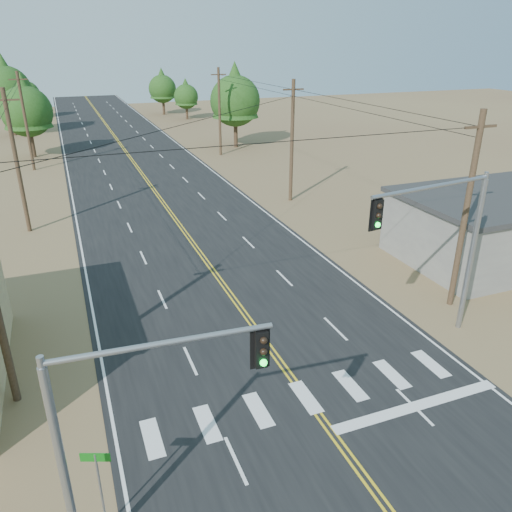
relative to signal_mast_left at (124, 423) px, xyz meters
name	(u,v)px	position (x,y,z in m)	size (l,w,h in m)	color
road	(177,222)	(7.07, 26.11, -4.50)	(15.00, 200.00, 0.02)	black
utility_pole_left_mid	(17,162)	(-3.43, 28.11, 0.61)	(1.80, 0.30, 10.00)	#4C3826
utility_pole_left_far	(26,121)	(-3.43, 48.11, 0.61)	(1.80, 0.30, 10.00)	#4C3826
utility_pole_right_near	(466,212)	(17.57, 8.11, 0.61)	(1.80, 0.30, 10.00)	#4C3826
utility_pole_right_mid	(292,141)	(17.57, 28.11, 0.61)	(1.80, 0.30, 10.00)	#4C3826
utility_pole_right_far	(220,111)	(17.57, 48.11, 0.61)	(1.80, 0.30, 10.00)	#4C3826
signal_mast_left	(124,423)	(0.00, 0.00, 0.00)	(5.30, 0.71, 6.69)	gray
signal_mast_right	(447,234)	(14.49, 5.85, 0.69)	(6.44, 1.23, 7.67)	gray
street_sign	(99,479)	(-0.78, 1.15, -2.66)	(0.77, 0.33, 2.76)	gray
tree_left_near	(26,106)	(-3.50, 55.04, 1.33)	(5.73, 5.73, 9.55)	#3F2D1E
tree_left_mid	(6,85)	(-6.40, 72.17, 2.41)	(6.78, 6.78, 11.31)	#3F2D1E
tree_left_far	(26,92)	(-4.65, 89.54, 0.06)	(4.49, 4.49, 7.48)	#3F2D1E
tree_right_near	(235,96)	(20.90, 52.05, 1.91)	(6.29, 6.29, 10.48)	#3F2D1E
tree_right_mid	(186,94)	(21.07, 78.59, -0.28)	(4.15, 4.15, 6.92)	#3F2D1E
tree_right_far	(162,86)	(18.52, 85.99, 0.56)	(4.97, 4.97, 8.29)	#3F2D1E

